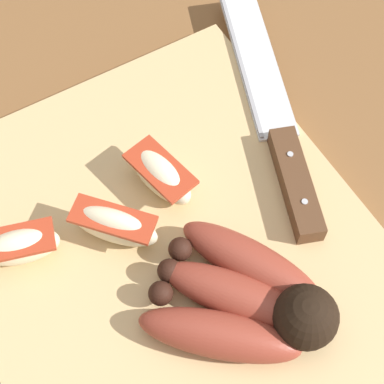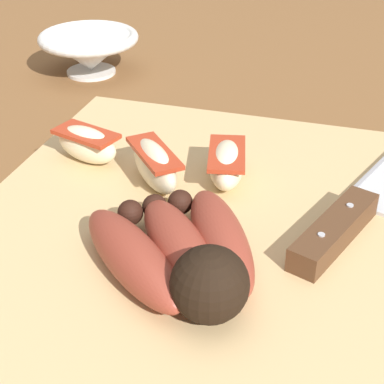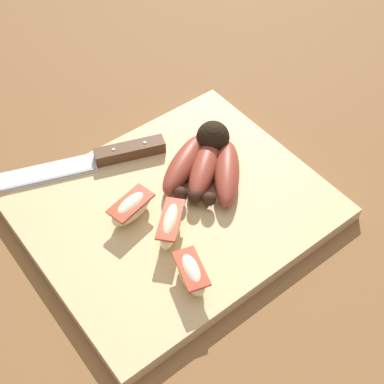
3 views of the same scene
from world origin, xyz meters
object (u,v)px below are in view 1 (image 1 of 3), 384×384
banana_bunch (249,300)px  apple_wedge_middle (114,225)px  chefs_knife (280,137)px  apple_wedge_far (19,246)px  apple_wedge_near (161,175)px

banana_bunch → apple_wedge_middle: size_ratio=2.14×
chefs_knife → apple_wedge_far: size_ratio=4.12×
chefs_knife → apple_wedge_middle: (0.01, -0.16, 0.01)m
apple_wedge_near → apple_wedge_middle: bearing=-66.9°
apple_wedge_near → apple_wedge_middle: (0.02, -0.05, 0.00)m
banana_bunch → apple_wedge_near: banana_bunch is taller
banana_bunch → apple_wedge_middle: 0.12m
apple_wedge_middle → apple_wedge_near: bearing=113.1°
chefs_knife → apple_wedge_middle: size_ratio=3.99×
apple_wedge_near → apple_wedge_far: 0.12m
chefs_knife → apple_wedge_middle: bearing=-86.6°
banana_bunch → chefs_knife: banana_bunch is taller
chefs_knife → apple_wedge_far: apple_wedge_far is taller
banana_bunch → apple_wedge_middle: (-0.10, -0.06, 0.00)m
banana_bunch → apple_wedge_near: bearing=-178.3°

